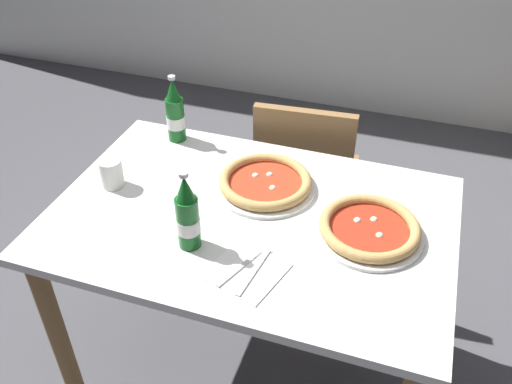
{
  "coord_description": "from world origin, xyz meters",
  "views": [
    {
      "loc": [
        0.42,
        -1.19,
        1.79
      ],
      "look_at": [
        0.0,
        0.05,
        0.8
      ],
      "focal_mm": 38.19,
      "sensor_mm": 36.0,
      "label": 1
    }
  ],
  "objects_px": {
    "pizza_margherita_near": "(265,183)",
    "paper_cup": "(112,172)",
    "dining_table_main": "(251,243)",
    "beer_bottle_left": "(175,114)",
    "pizza_marinara_far": "(369,229)",
    "beer_bottle_center": "(187,216)",
    "chair_behind_table": "(305,177)",
    "napkin_with_cutlery": "(247,271)"
  },
  "relations": [
    {
      "from": "pizza_marinara_far",
      "to": "paper_cup",
      "type": "xyz_separation_m",
      "value": [
        -0.82,
        -0.02,
        0.03
      ]
    },
    {
      "from": "dining_table_main",
      "to": "beer_bottle_left",
      "type": "xyz_separation_m",
      "value": [
        -0.39,
        0.32,
        0.22
      ]
    },
    {
      "from": "chair_behind_table",
      "to": "pizza_margherita_near",
      "type": "bearing_deg",
      "value": 82.0
    },
    {
      "from": "beer_bottle_center",
      "to": "beer_bottle_left",
      "type": "bearing_deg",
      "value": 118.77
    },
    {
      "from": "chair_behind_table",
      "to": "beer_bottle_center",
      "type": "bearing_deg",
      "value": 75.05
    },
    {
      "from": "pizza_margherita_near",
      "to": "pizza_marinara_far",
      "type": "relative_size",
      "value": 1.03
    },
    {
      "from": "dining_table_main",
      "to": "paper_cup",
      "type": "height_order",
      "value": "paper_cup"
    },
    {
      "from": "paper_cup",
      "to": "beer_bottle_center",
      "type": "bearing_deg",
      "value": -27.43
    },
    {
      "from": "pizza_margherita_near",
      "to": "pizza_marinara_far",
      "type": "height_order",
      "value": "same"
    },
    {
      "from": "pizza_margherita_near",
      "to": "beer_bottle_left",
      "type": "bearing_deg",
      "value": 155.02
    },
    {
      "from": "chair_behind_table",
      "to": "napkin_with_cutlery",
      "type": "bearing_deg",
      "value": 88.32
    },
    {
      "from": "pizza_margherita_near",
      "to": "paper_cup",
      "type": "bearing_deg",
      "value": -163.44
    },
    {
      "from": "pizza_marinara_far",
      "to": "pizza_margherita_near",
      "type": "bearing_deg",
      "value": 161.67
    },
    {
      "from": "dining_table_main",
      "to": "pizza_margherita_near",
      "type": "relative_size",
      "value": 3.72
    },
    {
      "from": "dining_table_main",
      "to": "pizza_marinara_far",
      "type": "bearing_deg",
      "value": 4.19
    },
    {
      "from": "pizza_margherita_near",
      "to": "pizza_marinara_far",
      "type": "xyz_separation_m",
      "value": [
        0.35,
        -0.12,
        0.0
      ]
    },
    {
      "from": "chair_behind_table",
      "to": "beer_bottle_left",
      "type": "height_order",
      "value": "beer_bottle_left"
    },
    {
      "from": "pizza_marinara_far",
      "to": "beer_bottle_left",
      "type": "xyz_separation_m",
      "value": [
        -0.74,
        0.3,
        0.08
      ]
    },
    {
      "from": "napkin_with_cutlery",
      "to": "pizza_marinara_far",
      "type": "bearing_deg",
      "value": 41.75
    },
    {
      "from": "pizza_margherita_near",
      "to": "beer_bottle_left",
      "type": "xyz_separation_m",
      "value": [
        -0.39,
        0.18,
        0.08
      ]
    },
    {
      "from": "beer_bottle_left",
      "to": "pizza_marinara_far",
      "type": "bearing_deg",
      "value": -21.9
    },
    {
      "from": "pizza_marinara_far",
      "to": "paper_cup",
      "type": "distance_m",
      "value": 0.82
    },
    {
      "from": "beer_bottle_left",
      "to": "beer_bottle_center",
      "type": "height_order",
      "value": "same"
    },
    {
      "from": "pizza_margherita_near",
      "to": "beer_bottle_center",
      "type": "xyz_separation_m",
      "value": [
        -0.12,
        -0.32,
        0.08
      ]
    },
    {
      "from": "beer_bottle_left",
      "to": "paper_cup",
      "type": "bearing_deg",
      "value": -102.84
    },
    {
      "from": "pizza_marinara_far",
      "to": "beer_bottle_center",
      "type": "height_order",
      "value": "beer_bottle_center"
    },
    {
      "from": "chair_behind_table",
      "to": "pizza_marinara_far",
      "type": "xyz_separation_m",
      "value": [
        0.32,
        -0.58,
        0.29
      ]
    },
    {
      "from": "beer_bottle_center",
      "to": "dining_table_main",
      "type": "bearing_deg",
      "value": 56.16
    },
    {
      "from": "beer_bottle_center",
      "to": "paper_cup",
      "type": "height_order",
      "value": "beer_bottle_center"
    },
    {
      "from": "beer_bottle_left",
      "to": "chair_behind_table",
      "type": "bearing_deg",
      "value": 34.17
    },
    {
      "from": "pizza_marinara_far",
      "to": "paper_cup",
      "type": "bearing_deg",
      "value": -178.48
    },
    {
      "from": "paper_cup",
      "to": "beer_bottle_left",
      "type": "bearing_deg",
      "value": 77.16
    },
    {
      "from": "pizza_margherita_near",
      "to": "paper_cup",
      "type": "distance_m",
      "value": 0.49
    },
    {
      "from": "beer_bottle_left",
      "to": "beer_bottle_center",
      "type": "bearing_deg",
      "value": -61.23
    },
    {
      "from": "pizza_marinara_far",
      "to": "beer_bottle_center",
      "type": "xyz_separation_m",
      "value": [
        -0.47,
        -0.2,
        0.08
      ]
    },
    {
      "from": "pizza_marinara_far",
      "to": "beer_bottle_center",
      "type": "relative_size",
      "value": 1.27
    },
    {
      "from": "pizza_margherita_near",
      "to": "napkin_with_cutlery",
      "type": "bearing_deg",
      "value": -79.23
    },
    {
      "from": "chair_behind_table",
      "to": "beer_bottle_left",
      "type": "xyz_separation_m",
      "value": [
        -0.42,
        -0.29,
        0.37
      ]
    },
    {
      "from": "chair_behind_table",
      "to": "beer_bottle_left",
      "type": "distance_m",
      "value": 0.63
    },
    {
      "from": "pizza_margherita_near",
      "to": "beer_bottle_center",
      "type": "relative_size",
      "value": 1.31
    },
    {
      "from": "dining_table_main",
      "to": "chair_behind_table",
      "type": "bearing_deg",
      "value": 87.56
    },
    {
      "from": "pizza_margherita_near",
      "to": "beer_bottle_center",
      "type": "bearing_deg",
      "value": -110.02
    }
  ]
}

